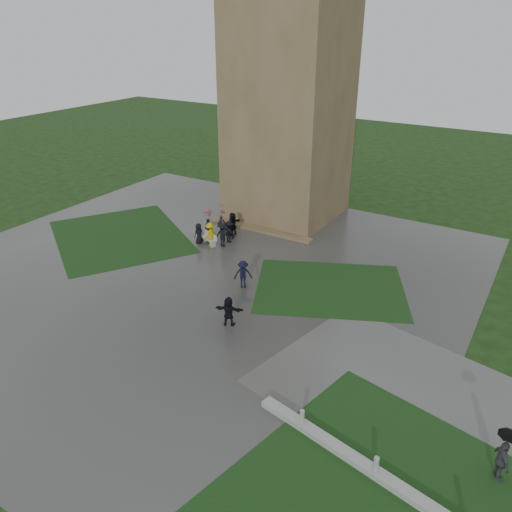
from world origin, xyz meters
The scene contains 11 objects.
ground centered at (0.00, 0.00, 0.00)m, with size 120.00×120.00×0.00m, color black.
plaza centered at (0.00, 2.00, 0.01)m, with size 34.00×34.00×0.02m, color #383835.
lawn_inset_left centered at (-8.50, 4.00, 0.03)m, with size 11.00×9.00×0.01m, color black.
lawn_inset_right centered at (8.50, 5.00, 0.03)m, with size 9.00×7.00×0.01m, color black.
tower centered at (0.00, 15.00, 9.00)m, with size 8.00×8.00×18.00m, color brown.
tower_plinth centered at (0.00, 10.60, 0.13)m, with size 9.00×0.80×0.22m, color brown.
bench centered at (-1.81, 6.45, 0.48)m, with size 1.60×0.98×0.89m.
visitor_cluster centered at (-1.41, 7.42, 1.19)m, with size 2.78×3.99×2.62m.
pedestrian_mid centered at (3.84, 2.31, 0.91)m, with size 1.15×0.60×1.79m, color black.
pedestrian_near centered at (5.47, -1.62, 0.87)m, with size 1.57×0.56×1.69m, color black.
pedestrian_path centered at (19.45, -4.82, 1.16)m, with size 0.99×1.15×2.29m.
Camera 1 is at (18.72, -20.35, 15.17)m, focal length 35.00 mm.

